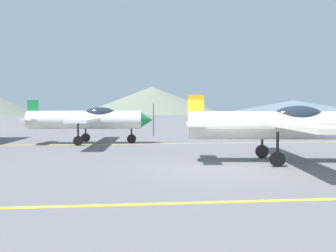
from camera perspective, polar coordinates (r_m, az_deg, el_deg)
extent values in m
plane|color=slate|center=(12.31, 7.03, -6.97)|extent=(400.00, 400.00, 0.00)
cube|color=yellow|center=(7.85, 14.70, -12.70)|extent=(80.00, 0.16, 0.01)
cube|color=yellow|center=(20.14, 2.11, -3.10)|extent=(80.00, 0.16, 0.01)
cylinder|color=silver|center=(13.64, 18.22, 0.10)|extent=(7.00, 2.03, 1.12)
ellipsoid|color=#1E2833|center=(13.91, 21.87, 1.47)|extent=(2.14, 1.18, 0.91)
cube|color=silver|center=(13.75, 19.85, 0.31)|extent=(2.30, 9.01, 0.16)
cube|color=silver|center=(13.12, 4.88, 0.35)|extent=(1.06, 2.71, 0.10)
cube|color=#F2A519|center=(13.11, 4.89, 2.79)|extent=(0.65, 0.21, 1.22)
cylinder|color=black|center=(12.56, 18.69, -3.24)|extent=(0.10, 0.10, 1.02)
cylinder|color=black|center=(12.62, 18.65, -5.54)|extent=(0.58, 0.20, 0.57)
cylinder|color=black|center=(14.71, 16.22, -2.33)|extent=(0.10, 0.10, 1.02)
cylinder|color=black|center=(14.76, 16.19, -4.30)|extent=(0.58, 0.20, 0.57)
cylinder|color=white|center=(20.67, -14.35, 1.05)|extent=(6.95, 1.39, 1.12)
cone|color=#1E8C3F|center=(20.28, -3.72, 1.10)|extent=(0.75, 0.98, 0.95)
cube|color=black|center=(20.28, -2.57, 1.10)|extent=(0.05, 0.12, 2.03)
ellipsoid|color=#1E2833|center=(20.51, -11.85, 2.00)|extent=(2.07, 0.99, 0.91)
cube|color=white|center=(20.60, -13.24, 1.20)|extent=(1.46, 8.98, 0.16)
cube|color=white|center=(21.50, -22.61, 1.12)|extent=(0.81, 2.67, 0.10)
cube|color=#1E8C3F|center=(21.50, -22.64, 2.61)|extent=(0.64, 0.15, 1.22)
cylinder|color=black|center=(20.35, -6.43, -0.82)|extent=(0.10, 0.10, 1.02)
cylinder|color=black|center=(20.38, -6.43, -2.25)|extent=(0.57, 0.14, 0.57)
cylinder|color=black|center=(19.65, -15.53, -1.04)|extent=(0.10, 0.10, 1.02)
cylinder|color=black|center=(19.69, -15.51, -2.52)|extent=(0.57, 0.14, 0.57)
cylinder|color=black|center=(21.84, -14.28, -0.64)|extent=(0.10, 0.10, 1.02)
cylinder|color=black|center=(21.87, -14.26, -1.98)|extent=(0.57, 0.14, 0.57)
cone|color=slate|center=(164.05, -2.82, 4.53)|extent=(70.94, 70.94, 13.70)
cone|color=slate|center=(177.98, 21.17, 3.12)|extent=(76.32, 76.32, 6.94)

